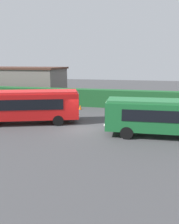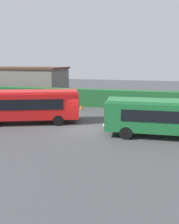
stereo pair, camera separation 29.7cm
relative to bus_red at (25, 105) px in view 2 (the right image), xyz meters
The scene contains 7 objects.
ground_plane 5.98m from the bus_red, ahead, with size 111.11×111.11×0.00m, color #424244.
bus_red is the anchor object (origin of this frame).
bus_green 12.56m from the bus_red, ahead, with size 9.11×2.89×2.98m.
person_right 9.97m from the bus_red, ahead, with size 0.40×0.46×1.69m.
hedge_row 11.42m from the bus_red, 60.18° to the left, with size 67.56×1.45×2.28m, color #1D582A.
depot_building 18.21m from the bus_red, 120.25° to the left, with size 14.07×7.99×4.98m.
traffic_cone 8.37m from the bus_red, 65.70° to the left, with size 0.36×0.36×0.60m, color orange.
Camera 2 is at (5.42, -18.34, 5.86)m, focal length 35.68 mm.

